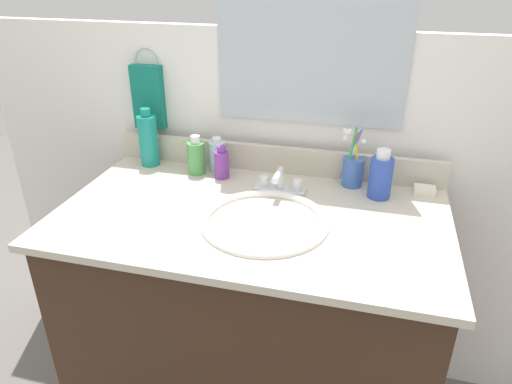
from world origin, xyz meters
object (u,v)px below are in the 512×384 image
(cup_blue_plastic, at_px, (352,169))
(bottle_gel_clear, at_px, (217,155))
(bottle_cream_purple, at_px, (222,164))
(soap_bar, at_px, (424,190))
(faucet, at_px, (280,184))
(bottle_toner_green, at_px, (196,157))
(bottle_mouthwash_teal, at_px, (148,140))
(hand_towel, at_px, (148,97))
(bottle_shampoo_blue, at_px, (381,176))

(cup_blue_plastic, bearing_deg, bottle_gel_clear, 178.85)
(bottle_cream_purple, bearing_deg, soap_bar, 3.80)
(faucet, relative_size, bottle_cream_purple, 1.45)
(bottle_toner_green, height_order, bottle_cream_purple, bottle_toner_green)
(bottle_mouthwash_teal, distance_m, cup_blue_plastic, 0.70)
(faucet, distance_m, cup_blue_plastic, 0.24)
(hand_towel, relative_size, soap_bar, 3.44)
(hand_towel, xyz_separation_m, cup_blue_plastic, (0.72, -0.07, -0.17))
(bottle_toner_green, height_order, cup_blue_plastic, cup_blue_plastic)
(bottle_shampoo_blue, xyz_separation_m, cup_blue_plastic, (-0.09, 0.06, -0.01))
(bottle_toner_green, bearing_deg, bottle_mouthwash_teal, 171.53)
(hand_towel, xyz_separation_m, soap_bar, (0.95, -0.07, -0.21))
(bottle_cream_purple, distance_m, soap_bar, 0.65)
(soap_bar, bearing_deg, cup_blue_plastic, 178.50)
(hand_towel, height_order, soap_bar, hand_towel)
(bottle_mouthwash_teal, distance_m, soap_bar, 0.93)
(bottle_gel_clear, relative_size, bottle_cream_purple, 1.05)
(bottle_toner_green, bearing_deg, bottle_gel_clear, 37.27)
(soap_bar, bearing_deg, hand_towel, 175.58)
(bottle_shampoo_blue, bearing_deg, bottle_cream_purple, 178.47)
(hand_towel, xyz_separation_m, bottle_gel_clear, (0.27, -0.06, -0.17))
(faucet, relative_size, cup_blue_plastic, 0.82)
(hand_towel, bearing_deg, bottle_mouthwash_teal, -73.07)
(bottle_toner_green, bearing_deg, bottle_shampoo_blue, -2.55)
(bottle_shampoo_blue, relative_size, soap_bar, 2.41)
(hand_towel, bearing_deg, faucet, -19.19)
(bottle_shampoo_blue, xyz_separation_m, bottle_gel_clear, (-0.54, 0.07, -0.02))
(bottle_mouthwash_teal, bearing_deg, bottle_cream_purple, -8.31)
(bottle_shampoo_blue, distance_m, bottle_cream_purple, 0.51)
(bottle_toner_green, height_order, bottle_gel_clear, bottle_toner_green)
(bottle_gel_clear, height_order, cup_blue_plastic, cup_blue_plastic)
(cup_blue_plastic, relative_size, soap_bar, 3.05)
(bottle_toner_green, relative_size, cup_blue_plastic, 0.68)
(bottle_mouthwash_teal, relative_size, cup_blue_plastic, 1.04)
(bottle_gel_clear, bearing_deg, bottle_shampoo_blue, -7.50)
(faucet, relative_size, bottle_toner_green, 1.21)
(bottle_toner_green, xyz_separation_m, bottle_mouthwash_teal, (-0.19, 0.03, 0.03))
(faucet, relative_size, soap_bar, 2.50)
(bottle_cream_purple, height_order, bottle_mouthwash_teal, bottle_mouthwash_teal)
(cup_blue_plastic, xyz_separation_m, soap_bar, (0.22, -0.01, -0.04))
(bottle_shampoo_blue, relative_size, bottle_cream_purple, 1.40)
(bottle_shampoo_blue, bearing_deg, bottle_toner_green, 177.45)
(faucet, xyz_separation_m, bottle_mouthwash_teal, (-0.49, 0.10, 0.06))
(faucet, distance_m, bottle_mouthwash_teal, 0.50)
(hand_towel, relative_size, bottle_gel_clear, 1.90)
(hand_towel, relative_size, bottle_toner_green, 1.66)
(bottle_shampoo_blue, height_order, cup_blue_plastic, cup_blue_plastic)
(soap_bar, bearing_deg, faucet, -166.55)
(bottle_toner_green, xyz_separation_m, bottle_cream_purple, (0.09, -0.01, -0.01))
(faucet, bearing_deg, bottle_cream_purple, 163.51)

